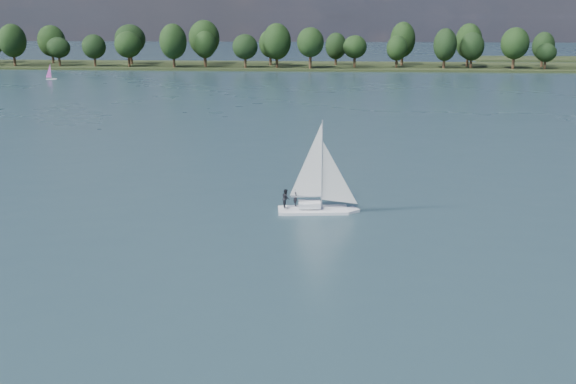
# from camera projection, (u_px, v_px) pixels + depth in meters

# --- Properties ---
(ground) EXTENTS (700.00, 700.00, 0.00)m
(ground) POSITION_uv_depth(u_px,v_px,m) (367.00, 112.00, 121.99)
(ground) COLOR #233342
(ground) RESTS_ON ground
(far_shore) EXTENTS (660.00, 40.00, 1.50)m
(far_shore) POSITION_uv_depth(u_px,v_px,m) (354.00, 67.00, 229.70)
(far_shore) COLOR black
(far_shore) RESTS_ON ground
(sailboat) EXTENTS (7.03, 2.68, 9.03)m
(sailboat) POSITION_uv_depth(u_px,v_px,m) (314.00, 186.00, 58.60)
(sailboat) COLOR white
(sailboat) RESTS_ON ground
(dinghy_pink) EXTENTS (3.11, 1.69, 4.70)m
(dinghy_pink) POSITION_uv_depth(u_px,v_px,m) (51.00, 75.00, 185.01)
(dinghy_pink) COLOR silver
(dinghy_pink) RESTS_ON ground
(treeline) EXTENTS (562.74, 74.35, 17.51)m
(treeline) POSITION_uv_depth(u_px,v_px,m) (348.00, 45.00, 223.84)
(treeline) COLOR black
(treeline) RESTS_ON ground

